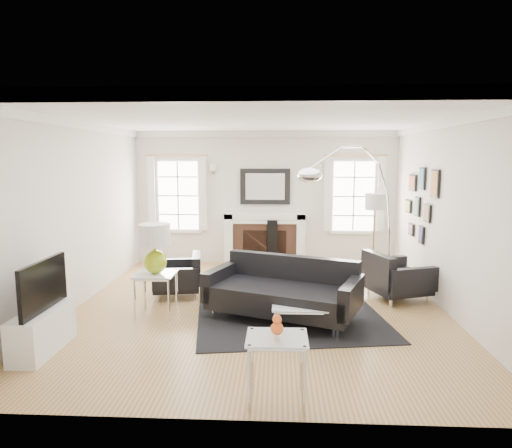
# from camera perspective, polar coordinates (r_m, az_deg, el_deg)

# --- Properties ---
(floor) EXTENTS (6.00, 6.00, 0.00)m
(floor) POSITION_cam_1_polar(r_m,az_deg,el_deg) (7.01, 0.37, -10.41)
(floor) COLOR olive
(floor) RESTS_ON ground
(back_wall) EXTENTS (5.50, 0.04, 2.80)m
(back_wall) POSITION_cam_1_polar(r_m,az_deg,el_deg) (9.68, 1.15, 3.25)
(back_wall) COLOR silver
(back_wall) RESTS_ON floor
(front_wall) EXTENTS (5.50, 0.04, 2.80)m
(front_wall) POSITION_cam_1_polar(r_m,az_deg,el_deg) (3.75, -1.62, -4.77)
(front_wall) COLOR silver
(front_wall) RESTS_ON floor
(left_wall) EXTENTS (0.04, 6.00, 2.80)m
(left_wall) POSITION_cam_1_polar(r_m,az_deg,el_deg) (7.35, -21.58, 1.08)
(left_wall) COLOR silver
(left_wall) RESTS_ON floor
(right_wall) EXTENTS (0.04, 6.00, 2.80)m
(right_wall) POSITION_cam_1_polar(r_m,az_deg,el_deg) (7.13, 23.05, 0.79)
(right_wall) COLOR silver
(right_wall) RESTS_ON floor
(ceiling) EXTENTS (5.50, 6.00, 0.02)m
(ceiling) POSITION_cam_1_polar(r_m,az_deg,el_deg) (6.67, 0.39, 13.04)
(ceiling) COLOR white
(ceiling) RESTS_ON back_wall
(crown_molding) EXTENTS (5.50, 6.00, 0.12)m
(crown_molding) POSITION_cam_1_polar(r_m,az_deg,el_deg) (6.66, 0.39, 12.52)
(crown_molding) COLOR white
(crown_molding) RESTS_ON back_wall
(fireplace) EXTENTS (1.70, 0.69, 1.11)m
(fireplace) POSITION_cam_1_polar(r_m,az_deg,el_deg) (9.58, 1.10, -1.98)
(fireplace) COLOR white
(fireplace) RESTS_ON floor
(mantel_mirror) EXTENTS (1.05, 0.07, 0.75)m
(mantel_mirror) POSITION_cam_1_polar(r_m,az_deg,el_deg) (9.61, 1.15, 4.71)
(mantel_mirror) COLOR black
(mantel_mirror) RESTS_ON back_wall
(window_left) EXTENTS (1.24, 0.15, 1.62)m
(window_left) POSITION_cam_1_polar(r_m,az_deg,el_deg) (9.85, -9.70, 3.56)
(window_left) COLOR white
(window_left) RESTS_ON back_wall
(window_right) EXTENTS (1.24, 0.15, 1.62)m
(window_right) POSITION_cam_1_polar(r_m,az_deg,el_deg) (9.74, 12.11, 3.44)
(window_right) COLOR white
(window_right) RESTS_ON back_wall
(gallery_wall) EXTENTS (0.04, 1.73, 1.29)m
(gallery_wall) POSITION_cam_1_polar(r_m,az_deg,el_deg) (8.33, 19.84, 2.87)
(gallery_wall) COLOR black
(gallery_wall) RESTS_ON right_wall
(tv_unit) EXTENTS (0.35, 1.00, 1.09)m
(tv_unit) POSITION_cam_1_polar(r_m,az_deg,el_deg) (5.96, -25.12, -11.31)
(tv_unit) COLOR white
(tv_unit) RESTS_ON floor
(area_rug) EXTENTS (2.88, 2.52, 0.01)m
(area_rug) POSITION_cam_1_polar(r_m,az_deg,el_deg) (6.60, 4.31, -11.60)
(area_rug) COLOR black
(area_rug) RESTS_ON floor
(sofa) EXTENTS (2.30, 1.64, 0.69)m
(sofa) POSITION_cam_1_polar(r_m,az_deg,el_deg) (6.51, 3.52, -8.46)
(sofa) COLOR black
(sofa) RESTS_ON floor
(armchair_left) EXTENTS (0.87, 0.94, 0.56)m
(armchair_left) POSITION_cam_1_polar(r_m,az_deg,el_deg) (7.64, -9.44, -6.50)
(armchair_left) COLOR black
(armchair_left) RESTS_ON floor
(armchair_right) EXTENTS (1.08, 1.15, 0.63)m
(armchair_right) POSITION_cam_1_polar(r_m,az_deg,el_deg) (7.64, 16.90, -6.46)
(armchair_right) COLOR black
(armchair_right) RESTS_ON floor
(coffee_table) EXTENTS (0.81, 0.81, 0.36)m
(coffee_table) POSITION_cam_1_polar(r_m,az_deg,el_deg) (6.16, 5.89, -9.90)
(coffee_table) COLOR silver
(coffee_table) RESTS_ON floor
(side_table_left) EXTENTS (0.56, 0.56, 0.62)m
(side_table_left) POSITION_cam_1_polar(r_m,az_deg,el_deg) (6.72, -12.41, -6.94)
(side_table_left) COLOR silver
(side_table_left) RESTS_ON floor
(nesting_table) EXTENTS (0.56, 0.47, 0.62)m
(nesting_table) POSITION_cam_1_polar(r_m,az_deg,el_deg) (4.35, 2.62, -15.42)
(nesting_table) COLOR silver
(nesting_table) RESTS_ON floor
(gourd_lamp) EXTENTS (0.44, 0.44, 0.71)m
(gourd_lamp) POSITION_cam_1_polar(r_m,az_deg,el_deg) (6.60, -12.55, -2.59)
(gourd_lamp) COLOR #9CB716
(gourd_lamp) RESTS_ON side_table_left
(orange_vase) EXTENTS (0.12, 0.12, 0.19)m
(orange_vase) POSITION_cam_1_polar(r_m,az_deg,el_deg) (4.27, 2.64, -12.62)
(orange_vase) COLOR #DD551C
(orange_vase) RESTS_ON nesting_table
(arc_floor_lamp) EXTENTS (1.79, 1.65, 2.53)m
(arc_floor_lamp) POSITION_cam_1_polar(r_m,az_deg,el_deg) (7.34, 12.05, 1.21)
(arc_floor_lamp) COLOR silver
(arc_floor_lamp) RESTS_ON floor
(stick_floor_lamp) EXTENTS (0.33, 0.33, 1.65)m
(stick_floor_lamp) POSITION_cam_1_polar(r_m,az_deg,el_deg) (8.01, 14.64, 2.12)
(stick_floor_lamp) COLOR #C38443
(stick_floor_lamp) RESTS_ON floor
(speaker_tower) EXTENTS (0.23, 0.23, 0.98)m
(speaker_tower) POSITION_cam_1_polar(r_m,az_deg,el_deg) (9.45, 1.97, -2.46)
(speaker_tower) COLOR black
(speaker_tower) RESTS_ON floor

